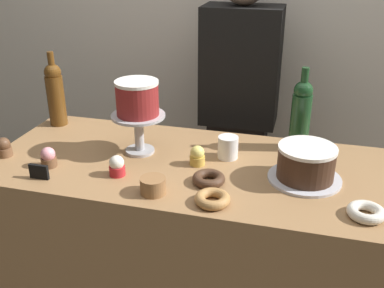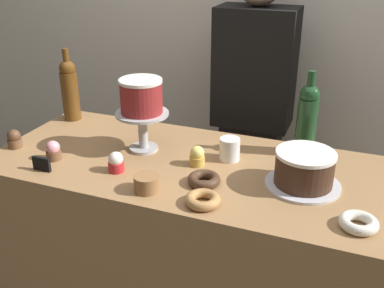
{
  "view_description": "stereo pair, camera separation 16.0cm",
  "coord_description": "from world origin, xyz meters",
  "px_view_note": "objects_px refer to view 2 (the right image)",
  "views": [
    {
      "loc": [
        0.38,
        -1.41,
        1.66
      ],
      "look_at": [
        0.0,
        0.0,
        0.99
      ],
      "focal_mm": 41.62,
      "sensor_mm": 36.0,
      "label": 1
    },
    {
      "loc": [
        0.53,
        -1.36,
        1.66
      ],
      "look_at": [
        0.0,
        0.0,
        0.99
      ],
      "focal_mm": 41.62,
      "sensor_mm": 36.0,
      "label": 2
    }
  ],
  "objects_px": {
    "donut_sugar": "(358,223)",
    "barista_figure": "(252,125)",
    "coffee_cup_ceramic": "(230,149)",
    "white_layer_cake": "(141,96)",
    "chocolate_round_cake": "(304,168)",
    "cupcake_strawberry": "(53,151)",
    "donut_maple": "(203,200)",
    "donut_chocolate": "(204,179)",
    "cupcake_vanilla": "(116,162)",
    "wine_bottle_green": "(307,118)",
    "wine_bottle_amber": "(70,89)",
    "price_sign_chalkboard": "(42,164)",
    "cookie_stack": "(147,183)",
    "cupcake_chocolate": "(14,139)",
    "cake_stand_pedestal": "(143,125)",
    "cupcake_lemon": "(197,156)"
  },
  "relations": [
    {
      "from": "donut_sugar",
      "to": "barista_figure",
      "type": "bearing_deg",
      "value": 122.03
    },
    {
      "from": "coffee_cup_ceramic",
      "to": "white_layer_cake",
      "type": "bearing_deg",
      "value": -173.29
    },
    {
      "from": "white_layer_cake",
      "to": "chocolate_round_cake",
      "type": "height_order",
      "value": "white_layer_cake"
    },
    {
      "from": "cupcake_strawberry",
      "to": "barista_figure",
      "type": "relative_size",
      "value": 0.05
    },
    {
      "from": "donut_maple",
      "to": "white_layer_cake",
      "type": "bearing_deg",
      "value": 140.46
    },
    {
      "from": "white_layer_cake",
      "to": "barista_figure",
      "type": "relative_size",
      "value": 0.1
    },
    {
      "from": "donut_chocolate",
      "to": "coffee_cup_ceramic",
      "type": "bearing_deg",
      "value": 82.92
    },
    {
      "from": "cupcake_vanilla",
      "to": "barista_figure",
      "type": "distance_m",
      "value": 0.84
    },
    {
      "from": "chocolate_round_cake",
      "to": "coffee_cup_ceramic",
      "type": "bearing_deg",
      "value": 160.38
    },
    {
      "from": "donut_chocolate",
      "to": "coffee_cup_ceramic",
      "type": "distance_m",
      "value": 0.21
    },
    {
      "from": "wine_bottle_green",
      "to": "cupcake_strawberry",
      "type": "relative_size",
      "value": 4.38
    },
    {
      "from": "wine_bottle_amber",
      "to": "price_sign_chalkboard",
      "type": "distance_m",
      "value": 0.52
    },
    {
      "from": "chocolate_round_cake",
      "to": "price_sign_chalkboard",
      "type": "height_order",
      "value": "chocolate_round_cake"
    },
    {
      "from": "chocolate_round_cake",
      "to": "donut_maple",
      "type": "xyz_separation_m",
      "value": [
        -0.27,
        -0.23,
        -0.05
      ]
    },
    {
      "from": "wine_bottle_amber",
      "to": "cookie_stack",
      "type": "height_order",
      "value": "wine_bottle_amber"
    },
    {
      "from": "cupcake_chocolate",
      "to": "donut_sugar",
      "type": "xyz_separation_m",
      "value": [
        1.29,
        -0.08,
        -0.02
      ]
    },
    {
      "from": "wine_bottle_amber",
      "to": "cake_stand_pedestal",
      "type": "bearing_deg",
      "value": -21.46
    },
    {
      "from": "cupcake_chocolate",
      "to": "coffee_cup_ceramic",
      "type": "relative_size",
      "value": 0.87
    },
    {
      "from": "cupcake_strawberry",
      "to": "coffee_cup_ceramic",
      "type": "bearing_deg",
      "value": 21.19
    },
    {
      "from": "cake_stand_pedestal",
      "to": "cupcake_vanilla",
      "type": "distance_m",
      "value": 0.21
    },
    {
      "from": "barista_figure",
      "to": "white_layer_cake",
      "type": "bearing_deg",
      "value": -116.52
    },
    {
      "from": "chocolate_round_cake",
      "to": "donut_maple",
      "type": "relative_size",
      "value": 1.75
    },
    {
      "from": "donut_maple",
      "to": "price_sign_chalkboard",
      "type": "xyz_separation_m",
      "value": [
        -0.61,
        0.0,
        0.01
      ]
    },
    {
      "from": "donut_chocolate",
      "to": "cupcake_vanilla",
      "type": "bearing_deg",
      "value": -175.04
    },
    {
      "from": "cupcake_vanilla",
      "to": "donut_sugar",
      "type": "bearing_deg",
      "value": -3.52
    },
    {
      "from": "cupcake_lemon",
      "to": "white_layer_cake",
      "type": "bearing_deg",
      "value": 168.92
    },
    {
      "from": "cupcake_chocolate",
      "to": "donut_maple",
      "type": "bearing_deg",
      "value": -8.58
    },
    {
      "from": "cupcake_vanilla",
      "to": "cupcake_strawberry",
      "type": "distance_m",
      "value": 0.27
    },
    {
      "from": "donut_maple",
      "to": "cookie_stack",
      "type": "xyz_separation_m",
      "value": [
        -0.2,
        0.01,
        0.01
      ]
    },
    {
      "from": "wine_bottle_amber",
      "to": "wine_bottle_green",
      "type": "bearing_deg",
      "value": 0.85
    },
    {
      "from": "cake_stand_pedestal",
      "to": "price_sign_chalkboard",
      "type": "height_order",
      "value": "cake_stand_pedestal"
    },
    {
      "from": "price_sign_chalkboard",
      "to": "donut_maple",
      "type": "bearing_deg",
      "value": -0.24
    },
    {
      "from": "cupcake_vanilla",
      "to": "price_sign_chalkboard",
      "type": "xyz_separation_m",
      "value": [
        -0.25,
        -0.09,
        -0.01
      ]
    },
    {
      "from": "chocolate_round_cake",
      "to": "cupcake_chocolate",
      "type": "height_order",
      "value": "chocolate_round_cake"
    },
    {
      "from": "cake_stand_pedestal",
      "to": "chocolate_round_cake",
      "type": "distance_m",
      "value": 0.63
    },
    {
      "from": "wine_bottle_green",
      "to": "cupcake_lemon",
      "type": "bearing_deg",
      "value": -145.22
    },
    {
      "from": "white_layer_cake",
      "to": "cupcake_vanilla",
      "type": "bearing_deg",
      "value": -92.57
    },
    {
      "from": "cupcake_strawberry",
      "to": "donut_maple",
      "type": "distance_m",
      "value": 0.63
    },
    {
      "from": "wine_bottle_green",
      "to": "donut_maple",
      "type": "bearing_deg",
      "value": -115.95
    },
    {
      "from": "chocolate_round_cake",
      "to": "cupcake_vanilla",
      "type": "xyz_separation_m",
      "value": [
        -0.63,
        -0.13,
        -0.03
      ]
    },
    {
      "from": "cupcake_strawberry",
      "to": "cupcake_chocolate",
      "type": "distance_m",
      "value": 0.21
    },
    {
      "from": "donut_sugar",
      "to": "donut_maple",
      "type": "bearing_deg",
      "value": -174.39
    },
    {
      "from": "wine_bottle_amber",
      "to": "donut_sugar",
      "type": "height_order",
      "value": "wine_bottle_amber"
    },
    {
      "from": "cake_stand_pedestal",
      "to": "cupcake_strawberry",
      "type": "xyz_separation_m",
      "value": [
        -0.28,
        -0.2,
        -0.07
      ]
    },
    {
      "from": "wine_bottle_amber",
      "to": "cupcake_vanilla",
      "type": "distance_m",
      "value": 0.59
    },
    {
      "from": "white_layer_cake",
      "to": "cake_stand_pedestal",
      "type": "bearing_deg",
      "value": -90.0
    },
    {
      "from": "cake_stand_pedestal",
      "to": "donut_chocolate",
      "type": "distance_m",
      "value": 0.37
    },
    {
      "from": "cupcake_lemon",
      "to": "cookie_stack",
      "type": "distance_m",
      "value": 0.25
    },
    {
      "from": "wine_bottle_green",
      "to": "cupcake_chocolate",
      "type": "distance_m",
      "value": 1.14
    },
    {
      "from": "cookie_stack",
      "to": "coffee_cup_ceramic",
      "type": "bearing_deg",
      "value": 59.91
    }
  ]
}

